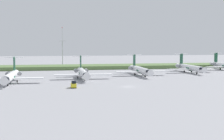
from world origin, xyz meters
name	(u,v)px	position (x,y,z in m)	size (l,w,h in m)	color
ground_plane	(112,77)	(0.00, 30.00, 0.00)	(500.00, 500.00, 0.00)	#939399
grass_berm	(97,67)	(0.00, 78.75, 0.98)	(320.00, 20.00, 1.95)	#597542
regional_jet_second	(11,76)	(-39.13, 16.73, 2.54)	(22.81, 31.00, 9.00)	white
regional_jet_third	(83,73)	(-12.71, 26.08, 2.54)	(22.81, 31.00, 9.00)	white
regional_jet_fourth	(140,70)	(13.52, 35.34, 2.54)	(22.81, 31.00, 9.00)	white
regional_jet_fifth	(190,67)	(41.16, 44.70, 2.54)	(22.81, 31.00, 9.00)	white
antenna_mast	(62,51)	(-19.04, 92.09, 10.00)	(4.40, 0.50, 24.13)	#B2B2B7
baggage_tug	(74,85)	(-17.92, 0.38, 1.00)	(1.72, 3.20, 2.30)	yellow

